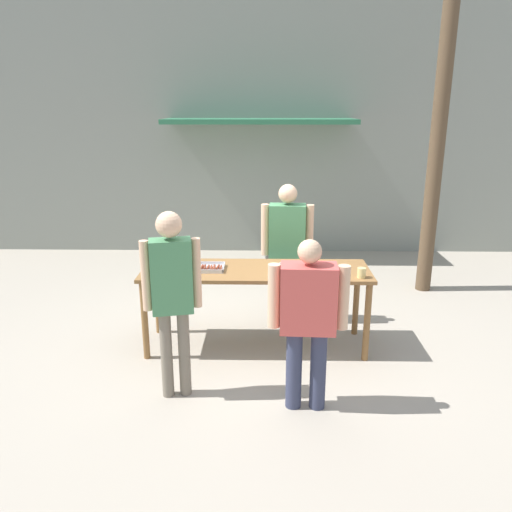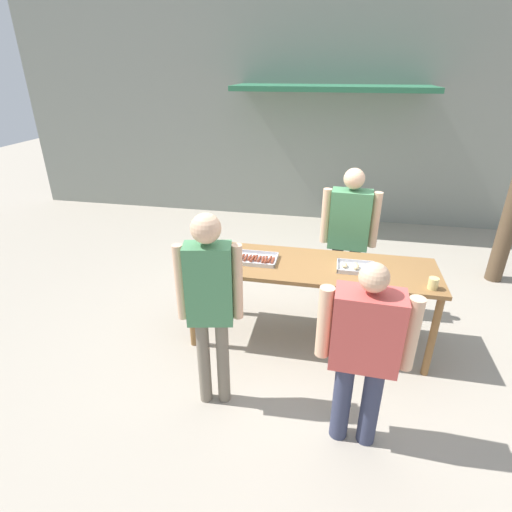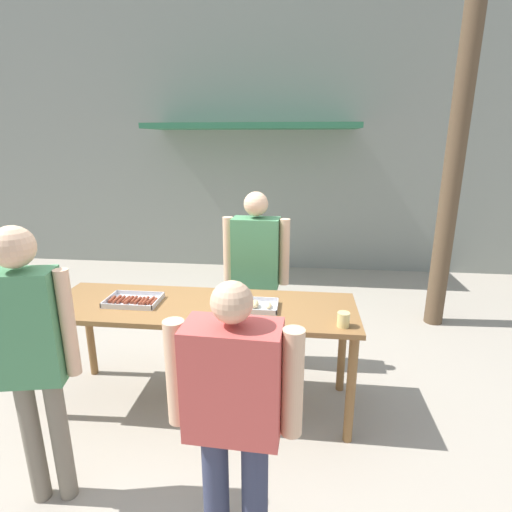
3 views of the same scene
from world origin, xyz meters
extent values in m
plane|color=#A39989|center=(0.00, 0.00, 0.00)|extent=(24.00, 24.00, 0.00)
cube|color=gray|center=(0.00, 4.00, 2.25)|extent=(12.00, 0.12, 4.50)
cube|color=#2D704C|center=(0.00, 3.45, 2.40)|extent=(3.20, 1.00, 0.08)
cube|color=brown|center=(0.00, 0.00, 0.90)|extent=(2.50, 0.78, 0.04)
cylinder|color=brown|center=(-1.18, -0.33, 0.44)|extent=(0.07, 0.07, 0.88)
cylinder|color=brown|center=(1.18, -0.33, 0.44)|extent=(0.07, 0.07, 0.88)
cylinder|color=brown|center=(-1.18, 0.33, 0.44)|extent=(0.07, 0.07, 0.88)
cylinder|color=brown|center=(1.18, 0.33, 0.44)|extent=(0.07, 0.07, 0.88)
cube|color=silver|center=(-0.56, -0.01, 0.92)|extent=(0.43, 0.30, 0.01)
cube|color=silver|center=(-0.56, -0.16, 0.95)|extent=(0.43, 0.01, 0.03)
cube|color=silver|center=(-0.56, 0.13, 0.95)|extent=(0.43, 0.01, 0.03)
cube|color=silver|center=(-0.77, -0.01, 0.95)|extent=(0.01, 0.30, 0.03)
cube|color=silver|center=(-0.35, -0.01, 0.95)|extent=(0.01, 0.30, 0.03)
cylinder|color=brown|center=(-0.74, -0.02, 0.94)|extent=(0.03, 0.11, 0.03)
cylinder|color=brown|center=(-0.71, -0.01, 0.94)|extent=(0.03, 0.15, 0.02)
cylinder|color=brown|center=(-0.67, -0.01, 0.94)|extent=(0.03, 0.14, 0.02)
cylinder|color=brown|center=(-0.63, 0.00, 0.94)|extent=(0.03, 0.12, 0.02)
cylinder|color=brown|center=(-0.60, -0.02, 0.94)|extent=(0.04, 0.13, 0.03)
cylinder|color=brown|center=(-0.56, 0.00, 0.94)|extent=(0.03, 0.13, 0.02)
cylinder|color=brown|center=(-0.53, -0.02, 0.94)|extent=(0.03, 0.12, 0.03)
cylinder|color=brown|center=(-0.49, -0.02, 0.94)|extent=(0.04, 0.14, 0.02)
cylinder|color=brown|center=(-0.46, -0.02, 0.94)|extent=(0.03, 0.14, 0.03)
cylinder|color=brown|center=(-0.42, -0.01, 0.94)|extent=(0.04, 0.13, 0.03)
cylinder|color=brown|center=(-0.39, -0.02, 0.94)|extent=(0.03, 0.11, 0.03)
cube|color=silver|center=(0.44, -0.01, 0.92)|extent=(0.37, 0.26, 0.01)
cube|color=silver|center=(0.44, -0.14, 0.95)|extent=(0.37, 0.01, 0.03)
cube|color=silver|center=(0.44, 0.11, 0.95)|extent=(0.37, 0.01, 0.03)
cube|color=silver|center=(0.26, -0.01, 0.95)|extent=(0.01, 0.26, 0.03)
cube|color=silver|center=(0.62, -0.01, 0.95)|extent=(0.01, 0.26, 0.03)
ellipsoid|color=#D6B77F|center=(0.33, 0.00, 0.95)|extent=(0.07, 0.10, 0.04)
ellipsoid|color=#D6B77F|center=(0.44, -0.01, 0.95)|extent=(0.07, 0.12, 0.05)
ellipsoid|color=#D6B77F|center=(0.55, -0.01, 0.95)|extent=(0.06, 0.10, 0.04)
cylinder|color=#567A38|center=(-1.11, -0.28, 0.95)|extent=(0.07, 0.07, 0.06)
cylinder|color=#B2B2B7|center=(-1.11, -0.28, 0.98)|extent=(0.07, 0.07, 0.01)
cylinder|color=gold|center=(-1.02, -0.27, 0.95)|extent=(0.07, 0.07, 0.06)
cylinder|color=#B2B2B7|center=(-1.02, -0.27, 0.98)|extent=(0.07, 0.07, 0.01)
cylinder|color=#DBC67A|center=(1.10, -0.27, 0.97)|extent=(0.09, 0.09, 0.11)
cylinder|color=#232328|center=(0.27, 0.72, 0.42)|extent=(0.13, 0.13, 0.84)
cylinder|color=#232328|center=(0.47, 0.70, 0.42)|extent=(0.13, 0.13, 0.84)
cube|color=#478456|center=(0.37, 0.71, 1.17)|extent=(0.45, 0.27, 0.66)
sphere|color=#DBAD89|center=(0.37, 0.71, 1.64)|extent=(0.23, 0.23, 0.23)
cylinder|color=#DBAD89|center=(0.10, 0.73, 1.19)|extent=(0.10, 0.10, 0.63)
cylinder|color=#DBAD89|center=(0.64, 0.69, 1.19)|extent=(0.10, 0.10, 0.63)
cylinder|color=#756B5B|center=(-0.65, -1.02, 0.43)|extent=(0.11, 0.11, 0.85)
cylinder|color=#756B5B|center=(-0.81, -1.05, 0.43)|extent=(0.11, 0.11, 0.85)
cube|color=#478456|center=(-0.73, -1.04, 1.19)|extent=(0.40, 0.27, 0.67)
sphere|color=#DBAD89|center=(-0.73, -1.04, 1.66)|extent=(0.23, 0.23, 0.23)
cylinder|color=#DBAD89|center=(-0.51, -0.99, 1.21)|extent=(0.08, 0.08, 0.64)
cylinder|color=#333851|center=(0.58, -1.22, 0.38)|extent=(0.14, 0.14, 0.76)
cylinder|color=#333851|center=(0.36, -1.21, 0.38)|extent=(0.14, 0.14, 0.76)
cube|color=#C64C47|center=(0.47, -1.21, 1.06)|extent=(0.49, 0.28, 0.60)
sphere|color=#DBAD89|center=(0.47, -1.21, 1.47)|extent=(0.21, 0.21, 0.21)
cylinder|color=#DBAD89|center=(0.76, -1.23, 1.07)|extent=(0.11, 0.11, 0.57)
cylinder|color=#DBAD89|center=(0.18, -1.20, 1.07)|extent=(0.11, 0.11, 0.57)
cylinder|color=brown|center=(2.48, 1.89, 2.61)|extent=(0.21, 0.21, 5.22)
camera|label=1|loc=(0.09, -5.20, 2.63)|focal=35.00mm
camera|label=2|loc=(0.16, -3.62, 2.73)|focal=28.00mm
camera|label=3|loc=(0.77, -2.92, 2.20)|focal=28.00mm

